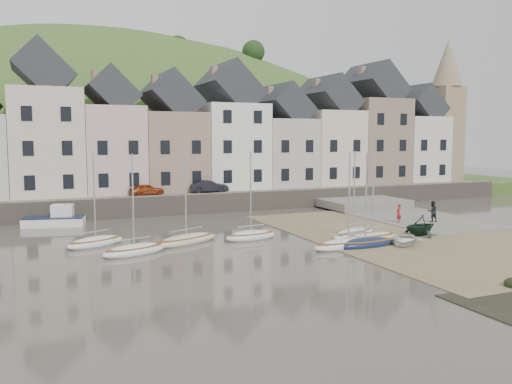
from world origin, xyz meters
name	(u,v)px	position (x,y,z in m)	size (l,w,h in m)	color
ground	(292,247)	(0.00, 0.00, 0.00)	(160.00, 160.00, 0.00)	#433E34
quay_land	(171,190)	(0.00, 32.00, 0.75)	(90.00, 30.00, 1.50)	#3A5C24
quay_street	(199,192)	(0.00, 20.50, 1.55)	(70.00, 7.00, 0.10)	slate
seawall	(210,203)	(0.00, 17.00, 0.90)	(70.00, 1.20, 1.80)	slate
beach	(427,234)	(11.00, 0.00, 0.03)	(18.00, 26.00, 0.06)	#736346
slipway	(401,216)	(15.00, 8.00, 0.06)	(8.00, 18.00, 0.12)	slate
hillside	(102,286)	(-5.00, 60.00, -17.99)	(134.40, 84.00, 84.00)	#3A5C24
townhouse_terrace	(204,135)	(1.76, 24.00, 7.32)	(61.05, 8.00, 13.93)	silver
church_spire	(446,106)	(34.55, 24.00, 11.06)	(4.00, 4.00, 18.00)	#997F60
sailboat_0	(96,242)	(-11.67, 5.41, 0.27)	(4.36, 3.22, 6.32)	white
sailboat_1	(134,250)	(-9.82, 1.91, 0.27)	(4.42, 2.73, 6.32)	white
sailboat_2	(186,240)	(-6.01, 3.82, 0.26)	(5.34, 3.56, 6.32)	beige
sailboat_3	(251,235)	(-1.50, 3.44, 0.27)	(4.00, 1.98, 6.32)	white
sailboat_4	(348,243)	(3.29, -1.49, 0.26)	(5.79, 2.46, 6.32)	white
sailboat_5	(365,243)	(4.30, -1.89, 0.26)	(4.58, 1.72, 6.32)	#14203F
sailboat_6	(353,233)	(5.56, 1.36, 0.26)	(4.90, 3.36, 6.32)	white
sailboat_7	(372,237)	(5.96, -0.32, 0.27)	(4.02, 1.63, 6.32)	beige
motorboat_2	(56,219)	(-13.69, 14.57, 0.58)	(4.95, 2.77, 1.70)	white
rowboat_white	(404,239)	(6.97, -2.44, 0.39)	(2.30, 3.23, 0.67)	white
rowboat_green	(420,225)	(10.09, -0.32, 0.80)	(2.41, 2.79, 1.47)	black
person_red	(399,213)	(12.18, 4.75, 0.88)	(0.55, 0.36, 1.52)	maroon
person_dark	(432,211)	(14.91, 3.90, 0.98)	(0.83, 0.65, 1.72)	black
car_left	(147,190)	(-5.39, 19.50, 2.15)	(1.30, 3.24, 1.10)	#943715
car_right	(209,186)	(0.78, 19.50, 2.22)	(1.30, 3.74, 1.23)	black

